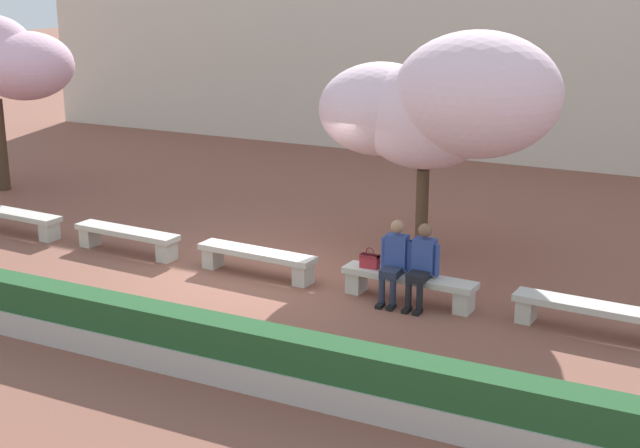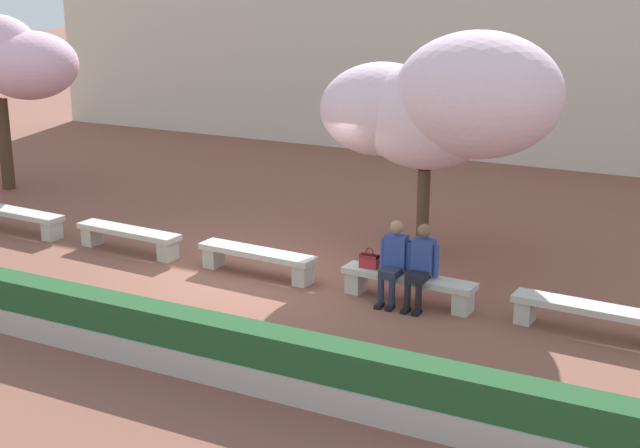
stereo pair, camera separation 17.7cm
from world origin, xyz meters
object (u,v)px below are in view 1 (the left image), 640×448
stone_bench_near_west (127,237)px  stone_bench_east_end (590,312)px  stone_bench_west_end (15,218)px  person_seated_right (422,262)px  cherry_tree_main (439,104)px  stone_bench_center (257,258)px  stone_bench_near_east (409,283)px  person_seated_left (395,258)px  handbag (370,260)px

stone_bench_near_west → stone_bench_east_end: 8.26m
stone_bench_west_end → stone_bench_east_end: (11.01, 0.00, 0.00)m
person_seated_right → cherry_tree_main: cherry_tree_main is taller
stone_bench_east_end → cherry_tree_main: size_ratio=0.51×
stone_bench_west_end → stone_bench_center: 5.51m
person_seated_right → stone_bench_east_end: bearing=1.2°
stone_bench_near_west → stone_bench_east_end: bearing=0.0°
stone_bench_near_east → person_seated_left: size_ratio=1.69×
stone_bench_center → stone_bench_east_end: size_ratio=1.00×
stone_bench_west_end → person_seated_right: person_seated_right is taller
stone_bench_near_east → person_seated_right: 0.45m
person_seated_left → cherry_tree_main: bearing=94.6°
stone_bench_west_end → stone_bench_near_east: 8.26m
person_seated_right → cherry_tree_main: bearing=105.1°
stone_bench_west_end → cherry_tree_main: size_ratio=0.51×
stone_bench_west_end → person_seated_left: size_ratio=1.69×
stone_bench_near_east → handbag: size_ratio=6.45×
handbag → person_seated_left: bearing=-8.8°
stone_bench_near_east → cherry_tree_main: size_ratio=0.51×
person_seated_left → cherry_tree_main: size_ratio=0.30×
cherry_tree_main → stone_bench_near_west: bearing=-155.6°
stone_bench_near_west → person_seated_left: (5.28, -0.05, 0.39)m
stone_bench_west_end → stone_bench_near_west: size_ratio=1.00×
cherry_tree_main → person_seated_right: bearing=-74.9°
stone_bench_center → stone_bench_near_east: same height
stone_bench_east_end → handbag: 3.44m
handbag → person_seated_right: bearing=-4.5°
stone_bench_west_end → stone_bench_near_east: same height
stone_bench_near_west → stone_bench_center: same height
stone_bench_east_end → handbag: handbag is taller
stone_bench_west_end → person_seated_left: (8.04, -0.05, 0.39)m
stone_bench_near_east → stone_bench_east_end: bearing=0.0°
stone_bench_near_east → handbag: (-0.68, 0.02, 0.27)m
person_seated_right → stone_bench_west_end: bearing=179.6°
stone_bench_near_west → handbag: handbag is taller
stone_bench_near_west → stone_bench_west_end: bearing=180.0°
stone_bench_center → person_seated_right: size_ratio=1.69×
stone_bench_near_west → person_seated_right: 5.75m
stone_bench_near_west → cherry_tree_main: 6.11m
person_seated_right → handbag: size_ratio=3.81×
person_seated_left → person_seated_right: 0.45m
person_seated_right → handbag: bearing=175.5°
stone_bench_west_end → stone_bench_near_west: same height
stone_bench_west_end → stone_bench_east_end: bearing=0.0°
stone_bench_west_end → person_seated_left: bearing=-0.4°
stone_bench_center → person_seated_left: person_seated_left is taller
stone_bench_center → person_seated_right: person_seated_right is taller
stone_bench_center → handbag: size_ratio=6.45×
stone_bench_near_east → cherry_tree_main: cherry_tree_main is taller
person_seated_right → cherry_tree_main: size_ratio=0.30×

